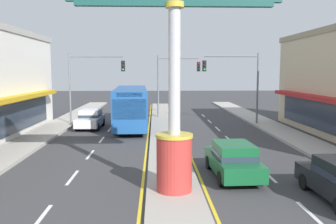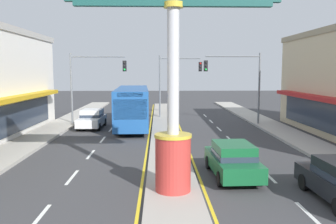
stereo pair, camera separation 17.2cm
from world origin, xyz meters
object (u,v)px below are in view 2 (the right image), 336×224
at_px(district_sign, 173,76).
at_px(traffic_light_right_side, 239,76).
at_px(traffic_light_median_far, 175,76).
at_px(sedan_mid_left_lane, 233,160).
at_px(bus_near_left_lane, 132,105).
at_px(traffic_light_left_side, 92,76).
at_px(sedan_near_right_lane, 92,118).

bearing_deg(district_sign, traffic_light_right_side, 69.97).
bearing_deg(traffic_light_median_far, sedan_mid_left_lane, -85.42).
xyz_separation_m(district_sign, bus_near_left_lane, (-2.71, 16.76, -2.60)).
relative_size(traffic_light_left_side, sedan_mid_left_lane, 1.42).
distance_m(traffic_light_median_far, bus_near_left_lane, 7.08).
bearing_deg(sedan_near_right_lane, district_sign, -69.74).
bearing_deg(traffic_light_right_side, traffic_light_median_far, 136.14).
bearing_deg(bus_near_left_lane, sedan_near_right_lane, -171.59).
relative_size(traffic_light_right_side, sedan_near_right_lane, 1.43).
xyz_separation_m(traffic_light_left_side, bus_near_left_lane, (3.59, -1.39, -2.38)).
relative_size(traffic_light_left_side, bus_near_left_lane, 0.55).
relative_size(traffic_light_left_side, traffic_light_right_side, 1.00).
bearing_deg(sedan_near_right_lane, traffic_light_left_side, 98.68).
bearing_deg(traffic_light_left_side, sedan_near_right_lane, -81.32).
xyz_separation_m(traffic_light_median_far, sedan_near_right_lane, (-7.11, -5.99, -3.41)).
distance_m(district_sign, traffic_light_median_far, 22.29).
distance_m(traffic_light_right_side, bus_near_left_lane, 9.33).
bearing_deg(sedan_near_right_lane, traffic_light_right_side, 4.63).
xyz_separation_m(district_sign, sedan_near_right_lane, (-6.01, 16.27, -3.68)).
relative_size(district_sign, traffic_light_right_side, 1.39).
height_order(traffic_light_right_side, sedan_near_right_lane, traffic_light_right_side).
xyz_separation_m(traffic_light_left_side, sedan_near_right_lane, (0.29, -1.88, -3.46)).
bearing_deg(traffic_light_left_side, bus_near_left_lane, -21.16).
relative_size(district_sign, traffic_light_left_side, 1.39).
height_order(traffic_light_left_side, sedan_near_right_lane, traffic_light_left_side).
relative_size(traffic_light_right_side, traffic_light_median_far, 1.00).
relative_size(traffic_light_right_side, bus_near_left_lane, 0.55).
xyz_separation_m(traffic_light_left_side, traffic_light_right_side, (12.59, -0.88, 0.00)).
distance_m(traffic_light_left_side, bus_near_left_lane, 4.52).
distance_m(traffic_light_left_side, traffic_light_median_far, 8.46).
bearing_deg(traffic_light_median_far, traffic_light_right_side, -43.86).
height_order(district_sign, sedan_mid_left_lane, district_sign).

